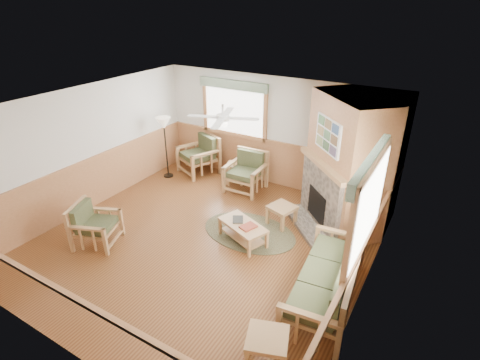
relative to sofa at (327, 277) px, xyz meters
The scene contains 24 objects.
floor 2.62m from the sofa, behind, with size 6.00×6.00×0.01m, color brown.
ceiling 3.39m from the sofa, behind, with size 6.00×6.00×0.01m, color white.
wall_back 4.29m from the sofa, 127.33° to the left, with size 6.00×0.02×2.70m, color silver.
wall_front 3.78m from the sofa, 133.83° to the right, with size 6.00×0.02×2.70m, color silver.
wall_left 5.63m from the sofa, behind, with size 0.02×6.00×2.70m, color silver.
wall_right 1.03m from the sofa, 37.33° to the left, with size 0.02×6.00×2.70m, color silver.
wainscot 2.57m from the sofa, behind, with size 6.00×6.00×1.10m, color #AC7246, non-canonical shape.
fireplace 2.59m from the sofa, 101.80° to the left, with size 2.20×2.20×2.70m, color #AC7246, non-canonical shape.
window_back 5.33m from the sofa, 137.86° to the left, with size 1.90×0.16×1.50m, color white, non-canonical shape.
window_right 2.08m from the sofa, 19.25° to the left, with size 0.16×1.90×1.50m, color white, non-canonical shape.
ceiling_fan 3.19m from the sofa, 164.05° to the left, with size 1.24×1.24×0.36m, color white, non-canonical shape.
sofa is the anchor object (origin of this frame).
armchair_back_left 5.38m from the sofa, 147.48° to the left, with size 0.90×0.90×1.01m, color #AD8051, non-canonical shape.
armchair_back_right 3.95m from the sofa, 138.10° to the left, with size 0.85×0.85×0.95m, color #AD8051, non-canonical shape.
armchair_left 4.35m from the sofa, behind, with size 0.75×0.75×0.84m, color #AD8051, non-canonical shape.
coffee_table 2.07m from the sofa, 158.78° to the left, with size 0.99×0.50×0.40m, color #AD8051, non-canonical shape.
end_table_chairs 4.44m from the sofa, 139.31° to the left, with size 0.46×0.44×0.51m, color #AD8051, non-canonical shape.
end_table_sofa 1.55m from the sofa, 99.03° to the right, with size 0.51×0.49×0.57m, color #AD8051, non-canonical shape.
footstool 2.28m from the sofa, 132.04° to the left, with size 0.49×0.49×0.43m, color #AD8051, non-canonical shape.
braided_rug 2.28m from the sofa, 151.18° to the left, with size 1.97×1.97×0.01m, color #4E4B30.
floor_lamp_left 5.59m from the sofa, 155.93° to the left, with size 0.37×0.37×1.62m, color black, non-canonical shape.
floor_lamp_right 1.72m from the sofa, 90.00° to the left, with size 0.36×0.36×1.58m, color black, non-canonical shape.
book_red 1.89m from the sofa, 158.55° to the left, with size 0.22×0.30×0.03m, color maroon.
book_dark 2.22m from the sofa, 158.49° to the left, with size 0.20×0.27×0.03m, color black.
Camera 1 is at (3.68, -4.84, 4.34)m, focal length 28.00 mm.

